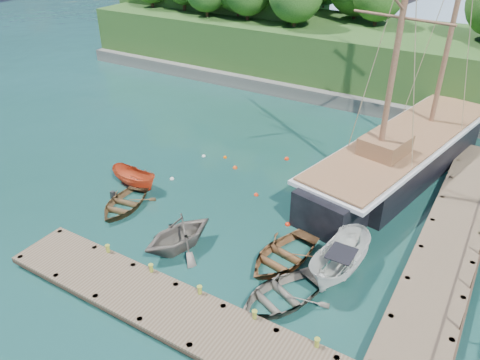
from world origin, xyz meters
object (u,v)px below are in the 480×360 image
object	(u,v)px
rowboat_1	(179,248)
rowboat_3	(280,301)
rowboat_0	(124,208)
cabin_boat_white	(339,275)
schooner	(403,157)
motorboat_orange	(136,186)
rowboat_2	(282,261)

from	to	relation	value
rowboat_1	rowboat_3	distance (m)	6.73
rowboat_0	cabin_boat_white	world-z (taller)	cabin_boat_white
cabin_boat_white	schooner	size ratio (longest dim) A/B	0.19
rowboat_3	rowboat_1	bearing A→B (deg)	-161.95
motorboat_orange	rowboat_1	bearing A→B (deg)	-115.49
rowboat_2	cabin_boat_white	bearing A→B (deg)	20.78
rowboat_0	rowboat_2	size ratio (longest dim) A/B	0.88
rowboat_2	motorboat_orange	bearing A→B (deg)	-177.86
motorboat_orange	rowboat_0	bearing A→B (deg)	-148.97
motorboat_orange	cabin_boat_white	world-z (taller)	cabin_boat_white
rowboat_0	rowboat_2	xyz separation A→B (m)	(10.94, 0.57, 0.00)
cabin_boat_white	schooner	bearing A→B (deg)	95.67
rowboat_3	schooner	distance (m)	16.23
rowboat_2	schooner	bearing A→B (deg)	88.83
schooner	rowboat_2	bearing A→B (deg)	-89.90
rowboat_2	rowboat_3	bearing A→B (deg)	-54.45
rowboat_0	schooner	size ratio (longest dim) A/B	0.16
rowboat_0	rowboat_1	size ratio (longest dim) A/B	1.00
rowboat_1	rowboat_2	size ratio (longest dim) A/B	0.88
rowboat_1	cabin_boat_white	bearing A→B (deg)	33.06
rowboat_1	schooner	bearing A→B (deg)	78.12
rowboat_2	rowboat_0	bearing A→B (deg)	-166.42
rowboat_0	rowboat_3	bearing A→B (deg)	-21.67
rowboat_3	motorboat_orange	distance (m)	14.15
rowboat_1	rowboat_2	distance (m)	5.80
rowboat_2	cabin_boat_white	size ratio (longest dim) A/B	0.92
rowboat_2	cabin_boat_white	world-z (taller)	cabin_boat_white
rowboat_0	rowboat_3	size ratio (longest dim) A/B	0.88
rowboat_3	rowboat_0	bearing A→B (deg)	-166.00
rowboat_3	motorboat_orange	world-z (taller)	motorboat_orange
schooner	rowboat_1	bearing A→B (deg)	-106.20
cabin_boat_white	motorboat_orange	bearing A→B (deg)	179.96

